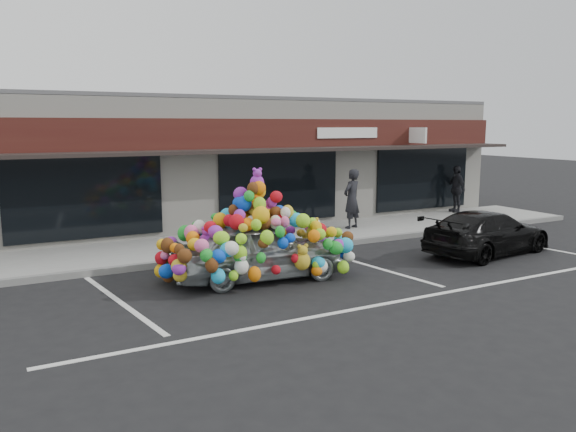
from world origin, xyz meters
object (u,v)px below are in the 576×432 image
pedestrian_a (352,199)px  black_sedan (487,233)px  toy_car (258,243)px  pedestrian_c (456,189)px

pedestrian_a → black_sedan: bearing=88.7°
pedestrian_a → toy_car: bearing=15.1°
toy_car → black_sedan: (6.43, -0.63, -0.23)m
black_sedan → pedestrian_a: pedestrian_a is taller
black_sedan → pedestrian_c: bearing=-45.1°
toy_car → pedestrian_c: (10.36, 4.54, 0.21)m
pedestrian_c → toy_car: bearing=-54.8°
black_sedan → pedestrian_c: (3.93, 5.17, 0.44)m
toy_car → black_sedan: size_ratio=1.06×
toy_car → pedestrian_c: size_ratio=2.43×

